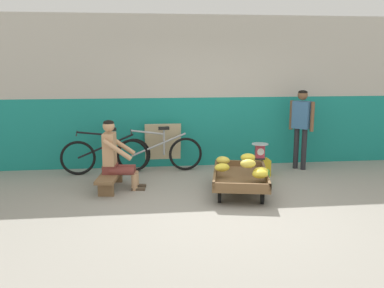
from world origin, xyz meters
TOP-DOWN VIEW (x-y plane):
  - ground_plane at (0.00, 0.00)m, footprint 80.00×80.00m
  - back_wall at (0.00, 2.70)m, footprint 16.00×0.30m
  - banana_cart at (0.34, 0.72)m, footprint 1.11×1.58m
  - banana_pile at (0.36, 0.63)m, footprint 0.80×1.16m
  - low_bench at (-1.73, 1.18)m, footprint 0.43×1.13m
  - vendor_seated at (-1.64, 1.17)m, footprint 0.71×0.52m
  - plastic_crate at (0.93, 1.70)m, footprint 0.36×0.28m
  - weighing_scale at (0.93, 1.70)m, footprint 0.30×0.30m
  - bicycle_near_left at (-1.88, 2.16)m, footprint 1.65×0.48m
  - bicycle_far_left at (-0.90, 2.18)m, footprint 1.66×0.48m
  - sign_board at (-0.80, 2.50)m, footprint 0.70×0.22m
  - customer_adult at (1.83, 2.06)m, footprint 0.37×0.37m
  - shopping_bag at (0.85, 1.17)m, footprint 0.18×0.12m

SIDE VIEW (x-z plane):
  - ground_plane at x=0.00m, z-range 0.00..0.00m
  - shopping_bag at x=0.85m, z-range 0.00..0.24m
  - plastic_crate at x=0.93m, z-range 0.00..0.30m
  - low_bench at x=-1.73m, z-range 0.06..0.33m
  - banana_cart at x=0.34m, z-range 0.06..0.42m
  - bicycle_near_left at x=-1.88m, z-range -0.08..0.78m
  - bicycle_far_left at x=-0.90m, z-range -0.08..0.78m
  - sign_board at x=-0.80m, z-range 0.00..0.88m
  - weighing_scale at x=0.93m, z-range 0.31..0.60m
  - banana_pile at x=0.36m, z-range 0.34..0.60m
  - vendor_seated at x=-1.64m, z-range 0.00..1.14m
  - customer_adult at x=1.83m, z-range 0.19..1.72m
  - back_wall at x=0.00m, z-range 0.00..2.93m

